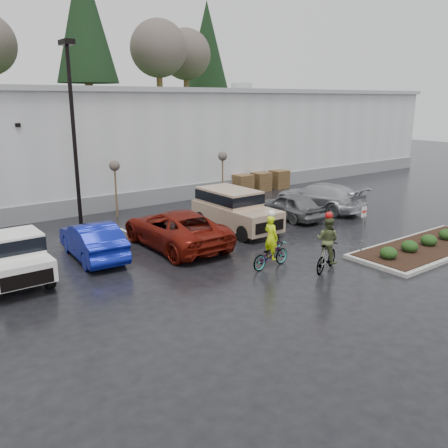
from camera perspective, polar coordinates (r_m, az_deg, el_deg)
ground at (r=18.20m, az=9.28°, el=-6.29°), size 120.00×120.00×0.00m
warehouse at (r=35.96m, az=-16.88°, el=9.66°), size 60.50×15.50×7.20m
wooded_ridge at (r=58.09m, az=-24.93°, el=10.03°), size 80.00×25.00×6.00m
lamppost at (r=25.10m, az=-17.78°, el=12.29°), size 0.50×1.00×9.22m
sapling_mid at (r=27.20m, az=-13.02°, el=6.49°), size 0.60×0.60×3.20m
sapling_east at (r=30.98m, az=-0.17°, el=7.84°), size 0.60×0.60×3.20m
pallet_stack_a at (r=33.58m, az=2.24°, el=4.83°), size 1.20×1.20×1.35m
pallet_stack_b at (r=34.67m, az=4.43°, el=5.12°), size 1.20×1.20×1.35m
pallet_stack_c at (r=35.87m, az=6.60°, el=5.39°), size 1.20×1.20×1.35m
curb_island at (r=23.04m, az=23.34°, el=-2.61°), size 8.00×3.00×0.15m
mulch_bed at (r=23.01m, az=23.36°, el=-2.39°), size 7.60×2.60×0.04m
shrub_a at (r=20.47m, az=19.19°, el=-3.32°), size 0.70×0.70×0.52m
shrub_b at (r=21.69m, az=21.43°, el=-2.52°), size 0.70×0.70×0.52m
shrub_c at (r=22.94m, az=23.42°, el=-1.81°), size 0.70×0.70×0.52m
shrub_d at (r=24.23m, az=25.21°, el=-1.17°), size 0.70×0.70×0.52m
fire_lane_sign at (r=20.70m, az=16.38°, el=-0.03°), size 0.30×0.05×2.20m
pickup_white at (r=19.24m, az=-24.62°, el=-3.23°), size 2.10×5.20×1.96m
car_blue at (r=20.57m, az=-15.55°, el=-1.89°), size 1.98×4.79×1.54m
car_red at (r=21.44m, az=-5.91°, el=-0.54°), size 2.89×6.12×1.69m
suv_tan at (r=23.90m, az=1.47°, el=1.60°), size 2.20×5.10×2.06m
car_grey at (r=26.67m, az=7.98°, el=2.19°), size 1.98×4.37×1.45m
car_far_silver at (r=28.97m, az=11.39°, el=3.25°), size 3.04×5.97×1.66m
cyclist_hivis at (r=18.83m, az=5.64°, el=-3.11°), size 1.98×0.85×2.34m
cyclist_olive at (r=18.74m, az=12.27°, el=-3.03°), size 1.89×1.12×2.37m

